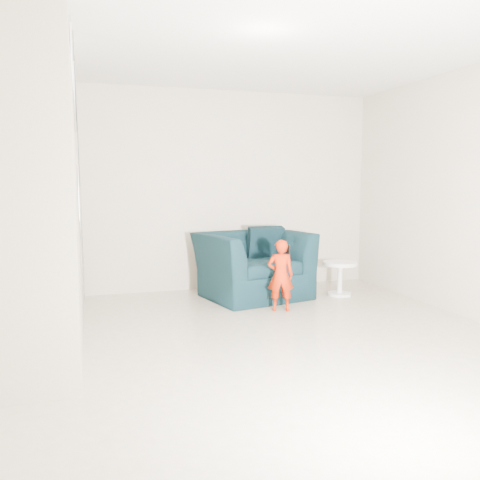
# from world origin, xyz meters

# --- Properties ---
(floor) EXTENTS (5.50, 5.50, 0.00)m
(floor) POSITION_xyz_m (0.00, 0.00, 0.00)
(floor) COLOR gray
(floor) RESTS_ON ground
(ceiling) EXTENTS (5.50, 5.50, 0.00)m
(ceiling) POSITION_xyz_m (0.00, 0.00, 2.70)
(ceiling) COLOR silver
(ceiling) RESTS_ON back_wall
(back_wall) EXTENTS (5.00, 0.00, 5.00)m
(back_wall) POSITION_xyz_m (0.00, 2.75, 1.35)
(back_wall) COLOR #B4A893
(back_wall) RESTS_ON floor
(armchair) EXTENTS (1.49, 1.37, 0.83)m
(armchair) POSITION_xyz_m (0.60, 2.09, 0.42)
(armchair) COLOR black
(armchair) RESTS_ON floor
(toddler) EXTENTS (0.34, 0.27, 0.82)m
(toddler) POSITION_xyz_m (0.67, 1.33, 0.41)
(toddler) COLOR #A42F05
(toddler) RESTS_ON floor
(side_table) EXTENTS (0.44, 0.44, 0.44)m
(side_table) POSITION_xyz_m (1.70, 1.85, 0.30)
(side_table) COLOR white
(side_table) RESTS_ON floor
(staircase) EXTENTS (1.02, 3.03, 3.62)m
(staircase) POSITION_xyz_m (-2.00, 0.55, 0.95)
(staircase) COLOR #ADA089
(staircase) RESTS_ON floor
(cushion) EXTENTS (0.47, 0.23, 0.47)m
(cushion) POSITION_xyz_m (0.84, 2.32, 0.66)
(cushion) COLOR black
(cushion) RESTS_ON armchair
(throw) EXTENTS (0.05, 0.47, 0.53)m
(throw) POSITION_xyz_m (0.06, 2.17, 0.52)
(throw) COLOR black
(throw) RESTS_ON armchair
(phone) EXTENTS (0.03, 0.05, 0.10)m
(phone) POSITION_xyz_m (0.75, 1.29, 0.72)
(phone) COLOR black
(phone) RESTS_ON toddler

